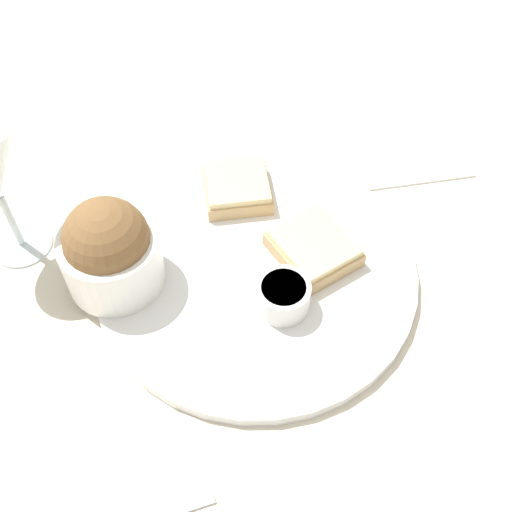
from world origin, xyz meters
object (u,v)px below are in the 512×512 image
at_px(cheese_toast_far, 237,188).
at_px(napkin, 407,145).
at_px(sauce_ramekin, 283,295).
at_px(salad_bowl, 110,250).
at_px(cheese_toast_near, 314,248).

bearing_deg(cheese_toast_far, napkin, -60.79).
height_order(sauce_ramekin, napkin, sauce_ramekin).
xyz_separation_m(salad_bowl, sauce_ramekin, (-0.02, -0.17, -0.03)).
height_order(sauce_ramekin, cheese_toast_far, sauce_ramekin).
distance_m(sauce_ramekin, napkin, 0.30).
bearing_deg(napkin, sauce_ramekin, 151.49).
relative_size(cheese_toast_far, napkin, 0.54).
xyz_separation_m(sauce_ramekin, cheese_toast_far, (0.15, 0.06, -0.01)).
bearing_deg(napkin, salad_bowl, 127.30).
bearing_deg(salad_bowl, sauce_ramekin, -96.28).
relative_size(salad_bowl, napkin, 0.65).
relative_size(salad_bowl, sauce_ramekin, 1.96).
xyz_separation_m(salad_bowl, cheese_toast_far, (0.13, -0.11, -0.04)).
relative_size(sauce_ramekin, napkin, 0.33).
distance_m(sauce_ramekin, cheese_toast_near, 0.07).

